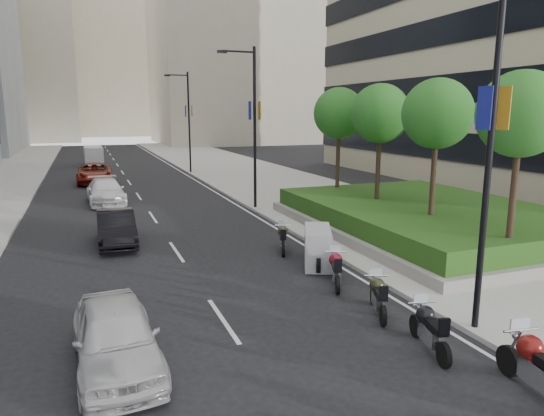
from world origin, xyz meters
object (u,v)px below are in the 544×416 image
motorcycle_1 (538,367)px  motorcycle_5 (317,247)px  lamp_post_1 (252,120)px  car_a (116,337)px  motorcycle_4 (336,269)px  motorcycle_6 (283,238)px  lamp_post_0 (486,131)px  motorcycle_2 (429,329)px  car_b (116,228)px  delivery_van (94,157)px  lamp_post_2 (187,117)px  motorcycle_3 (378,296)px  car_c (106,191)px  car_d (95,173)px

motorcycle_1 → motorcycle_5: motorcycle_5 is taller
lamp_post_1 → car_a: 18.24m
motorcycle_4 → motorcycle_6: 4.27m
lamp_post_0 → motorcycle_2: size_ratio=4.46×
lamp_post_1 → motorcycle_5: 11.53m
motorcycle_4 → motorcycle_5: motorcycle_5 is taller
car_b → delivery_van: delivery_van is taller
car_a → motorcycle_1: bearing=-30.6°
lamp_post_1 → lamp_post_2: same height
lamp_post_0 → delivery_van: size_ratio=1.93×
lamp_post_1 → motorcycle_3: (-1.53, -15.16, -4.54)m
lamp_post_0 → motorcycle_1: (-0.87, -2.69, -4.43)m
lamp_post_0 → motorcycle_3: 5.14m
motorcycle_5 → car_a: car_a is taller
motorcycle_1 → motorcycle_2: (-0.72, 2.32, -0.09)m
motorcycle_6 → motorcycle_3: bearing=-158.1°
motorcycle_1 → delivery_van: bearing=18.0°
motorcycle_4 → car_b: car_b is taller
motorcycle_1 → motorcycle_3: (-0.66, 4.53, -0.11)m
lamp_post_1 → car_c: bearing=146.4°
motorcycle_4 → car_b: (-6.26, 7.79, 0.16)m
motorcycle_2 → motorcycle_4: 4.65m
motorcycle_6 → delivery_van: 37.39m
car_a → car_d: size_ratio=0.76×
motorcycle_3 → car_a: (-6.93, -0.41, 0.21)m
lamp_post_0 → motorcycle_1: bearing=-108.0°
motorcycle_2 → motorcycle_3: motorcycle_2 is taller
lamp_post_0 → motorcycle_3: size_ratio=4.84×
motorcycle_2 → car_a: size_ratio=0.47×
motorcycle_1 → motorcycle_5: (-0.26, 9.08, 0.05)m
lamp_post_2 → motorcycle_3: bearing=-92.6°
lamp_post_0 → lamp_post_2: bearing=90.0°
motorcycle_3 → motorcycle_1: bearing=-149.1°
motorcycle_3 → motorcycle_4: 2.43m
lamp_post_0 → motorcycle_6: size_ratio=4.79×
lamp_post_1 → car_b: 10.19m
car_b → car_d: bearing=92.2°
lamp_post_1 → motorcycle_3: lamp_post_1 is taller
lamp_post_0 → car_a: (-8.46, 1.44, -4.33)m
delivery_van → motorcycle_4: bearing=-82.5°
motorcycle_3 → car_d: bearing=35.2°
car_a → motorcycle_4: bearing=20.2°
motorcycle_1 → motorcycle_5: 9.08m
lamp_post_0 → lamp_post_1: same height
motorcycle_4 → delivery_van: bearing=33.1°
lamp_post_2 → car_c: lamp_post_2 is taller
motorcycle_1 → motorcycle_4: bearing=15.0°
lamp_post_1 → motorcycle_6: bearing=-100.8°
car_b → car_c: 10.09m
lamp_post_2 → car_d: bearing=-157.2°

